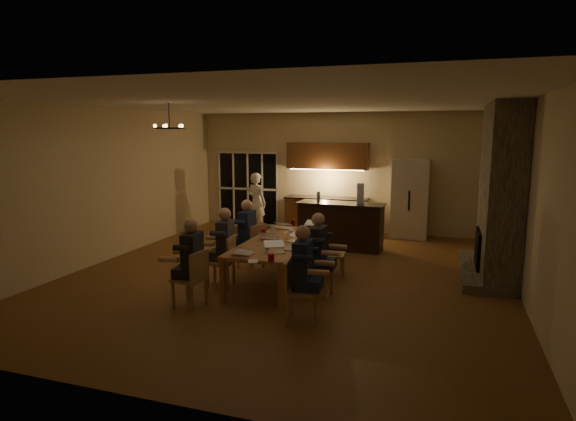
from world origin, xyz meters
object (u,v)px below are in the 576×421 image
at_px(chair_right_near, 301,291).
at_px(person_left_near, 193,262).
at_px(redcup_mid, 264,232).
at_px(chandelier, 169,128).
at_px(mug_mid, 291,233).
at_px(person_right_near, 303,272).
at_px(bar_bottle, 318,197).
at_px(standing_person, 257,203).
at_px(plate_left, 245,251).
at_px(chair_right_mid, 318,269).
at_px(can_silver, 267,247).
at_px(refrigerator, 410,199).
at_px(can_cola, 293,223).
at_px(chair_left_near, 189,278).
at_px(laptop_f, 311,224).
at_px(laptop_d, 295,236).
at_px(chair_left_far, 251,246).
at_px(chair_left_mid, 221,261).
at_px(laptop_c, 269,233).
at_px(plate_far, 312,234).
at_px(bar_island, 341,226).
at_px(laptop_a, 243,247).
at_px(chair_right_far, 333,254).
at_px(bar_blender, 361,194).
at_px(plate_near, 290,249).
at_px(person_left_far, 247,234).
at_px(mug_back, 273,228).
at_px(person_left_mid, 226,246).
at_px(laptop_e, 286,223).
at_px(person_right_mid, 318,254).
at_px(laptop_b, 275,246).
at_px(mug_front, 267,244).
at_px(dining_table, 279,261).

xyz_separation_m(chair_right_near, person_left_near, (-1.79, 0.09, 0.24)).
xyz_separation_m(person_left_near, redcup_mid, (0.43, 1.96, 0.12)).
relative_size(chandelier, mug_mid, 5.27).
xyz_separation_m(person_right_near, bar_bottle, (-0.90, 4.30, 0.51)).
distance_m(standing_person, plate_left, 5.11).
xyz_separation_m(chair_right_mid, chandelier, (-2.79, 0.14, 2.31)).
bearing_deg(can_silver, chair_right_near, -46.85).
bearing_deg(refrigerator, can_cola, -125.07).
bearing_deg(can_cola, chair_left_near, -102.77).
bearing_deg(laptop_f, laptop_d, -86.09).
bearing_deg(chair_left_far, chair_left_mid, 16.93).
bearing_deg(laptop_c, redcup_mid, -54.16).
bearing_deg(person_right_near, plate_far, 7.82).
bearing_deg(bar_island, laptop_a, -99.30).
bearing_deg(chair_right_far, bar_island, 3.47).
bearing_deg(bar_blender, plate_near, -103.43).
height_order(person_left_far, bar_blender, bar_blender).
relative_size(chair_right_mid, bar_bottle, 3.71).
distance_m(bar_island, bar_bottle, 0.85).
distance_m(chair_right_mid, chandelier, 3.63).
bearing_deg(bar_bottle, person_right_near, -78.23).
height_order(mug_back, bar_bottle, bar_bottle).
xyz_separation_m(person_left_near, standing_person, (-1.13, 5.46, 0.12)).
distance_m(chair_left_mid, person_left_mid, 0.28).
distance_m(redcup_mid, plate_near, 1.27).
distance_m(chair_right_mid, laptop_f, 1.79).
relative_size(chair_right_far, redcup_mid, 7.42).
distance_m(bar_island, plate_far, 2.05).
bearing_deg(laptop_e, person_right_mid, 132.59).
bearing_deg(chair_right_far, laptop_b, 150.10).
distance_m(chair_left_mid, can_silver, 1.01).
distance_m(mug_front, plate_far, 1.32).
relative_size(chair_left_far, bar_blender, 1.92).
bearing_deg(chair_right_near, dining_table, 20.25).
distance_m(person_left_far, redcup_mid, 0.49).
height_order(person_left_mid, bar_blender, bar_blender).
distance_m(chair_left_far, mug_mid, 0.97).
bearing_deg(can_cola, plate_near, -73.36).
xyz_separation_m(person_right_near, person_left_mid, (-1.74, 1.09, 0.00)).
relative_size(mug_back, bar_bottle, 0.42).
xyz_separation_m(person_left_far, can_silver, (0.92, -1.33, 0.12)).
height_order(laptop_d, plate_left, laptop_d).
height_order(chair_right_far, mug_front, chair_right_far).
relative_size(person_left_near, laptop_c, 4.31).
height_order(laptop_e, redcup_mid, laptop_e).
distance_m(bar_island, laptop_d, 2.78).
bearing_deg(plate_far, plate_left, -112.76).
height_order(person_left_mid, can_silver, person_left_mid).
bearing_deg(can_silver, refrigerator, 70.09).
bearing_deg(laptop_c, mug_back, -74.69).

